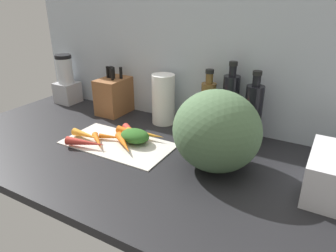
{
  "coord_description": "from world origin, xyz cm",
  "views": [
    {
      "loc": [
        59.44,
        -84.48,
        55.78
      ],
      "look_at": [
        11.48,
        -0.27,
        13.62
      ],
      "focal_mm": 33.01,
      "sensor_mm": 36.0,
      "label": 1
    }
  ],
  "objects_px": {
    "blender_appliance": "(66,82)",
    "bottle_2": "(253,113)",
    "carrot_6": "(112,137)",
    "bottle_1": "(230,105)",
    "bottle_0": "(208,106)",
    "carrot_5": "(124,143)",
    "carrot_2": "(145,134)",
    "paper_towel_roll": "(163,99)",
    "carrot_1": "(133,133)",
    "carrot_4": "(86,143)",
    "knife_block": "(114,95)",
    "carrot_8": "(129,136)",
    "cutting_board": "(118,143)",
    "carrot_3": "(132,133)",
    "carrot_0": "(98,141)",
    "winter_squash": "(216,131)",
    "carrot_7": "(87,135)"
  },
  "relations": [
    {
      "from": "blender_appliance",
      "to": "bottle_2",
      "type": "bearing_deg",
      "value": 0.68
    },
    {
      "from": "carrot_6",
      "to": "bottle_1",
      "type": "relative_size",
      "value": 0.35
    },
    {
      "from": "bottle_0",
      "to": "carrot_5",
      "type": "bearing_deg",
      "value": -123.28
    },
    {
      "from": "carrot_2",
      "to": "paper_towel_roll",
      "type": "height_order",
      "value": "paper_towel_roll"
    },
    {
      "from": "carrot_1",
      "to": "carrot_6",
      "type": "relative_size",
      "value": 1.36
    },
    {
      "from": "carrot_4",
      "to": "knife_block",
      "type": "height_order",
      "value": "knife_block"
    },
    {
      "from": "carrot_4",
      "to": "knife_block",
      "type": "relative_size",
      "value": 0.7
    },
    {
      "from": "carrot_8",
      "to": "knife_block",
      "type": "bearing_deg",
      "value": 137.95
    },
    {
      "from": "carrot_6",
      "to": "carrot_5",
      "type": "bearing_deg",
      "value": -21.18
    },
    {
      "from": "blender_appliance",
      "to": "bottle_0",
      "type": "distance_m",
      "value": 0.81
    },
    {
      "from": "knife_block",
      "to": "blender_appliance",
      "type": "distance_m",
      "value": 0.32
    },
    {
      "from": "cutting_board",
      "to": "blender_appliance",
      "type": "relative_size",
      "value": 1.69
    },
    {
      "from": "carrot_3",
      "to": "carrot_4",
      "type": "bearing_deg",
      "value": -122.06
    },
    {
      "from": "carrot_3",
      "to": "bottle_1",
      "type": "height_order",
      "value": "bottle_1"
    },
    {
      "from": "carrot_6",
      "to": "bottle_2",
      "type": "height_order",
      "value": "bottle_2"
    },
    {
      "from": "carrot_1",
      "to": "carrot_4",
      "type": "height_order",
      "value": "carrot_4"
    },
    {
      "from": "carrot_3",
      "to": "bottle_0",
      "type": "relative_size",
      "value": 0.52
    },
    {
      "from": "carrot_6",
      "to": "bottle_1",
      "type": "height_order",
      "value": "bottle_1"
    },
    {
      "from": "bottle_2",
      "to": "carrot_3",
      "type": "bearing_deg",
      "value": -153.46
    },
    {
      "from": "carrot_0",
      "to": "carrot_2",
      "type": "bearing_deg",
      "value": 46.37
    },
    {
      "from": "carrot_0",
      "to": "knife_block",
      "type": "height_order",
      "value": "knife_block"
    },
    {
      "from": "carrot_2",
      "to": "paper_towel_roll",
      "type": "relative_size",
      "value": 0.73
    },
    {
      "from": "carrot_2",
      "to": "bottle_2",
      "type": "xyz_separation_m",
      "value": [
        0.38,
        0.2,
        0.1
      ]
    },
    {
      "from": "knife_block",
      "to": "paper_towel_roll",
      "type": "xyz_separation_m",
      "value": [
        0.28,
        0.01,
        0.02
      ]
    },
    {
      "from": "paper_towel_roll",
      "to": "knife_block",
      "type": "bearing_deg",
      "value": -178.15
    },
    {
      "from": "carrot_5",
      "to": "carrot_3",
      "type": "bearing_deg",
      "value": 107.02
    },
    {
      "from": "knife_block",
      "to": "cutting_board",
      "type": "bearing_deg",
      "value": -49.73
    },
    {
      "from": "cutting_board",
      "to": "carrot_4",
      "type": "height_order",
      "value": "carrot_4"
    },
    {
      "from": "winter_squash",
      "to": "paper_towel_roll",
      "type": "height_order",
      "value": "winter_squash"
    },
    {
      "from": "cutting_board",
      "to": "carrot_3",
      "type": "distance_m",
      "value": 0.08
    },
    {
      "from": "carrot_8",
      "to": "bottle_2",
      "type": "bearing_deg",
      "value": 29.31
    },
    {
      "from": "carrot_3",
      "to": "winter_squash",
      "type": "height_order",
      "value": "winter_squash"
    },
    {
      "from": "bottle_2",
      "to": "carrot_7",
      "type": "bearing_deg",
      "value": -151.0
    },
    {
      "from": "carrot_3",
      "to": "carrot_5",
      "type": "distance_m",
      "value": 0.1
    },
    {
      "from": "carrot_4",
      "to": "knife_block",
      "type": "xyz_separation_m",
      "value": [
        -0.15,
        0.36,
        0.06
      ]
    },
    {
      "from": "cutting_board",
      "to": "winter_squash",
      "type": "height_order",
      "value": "winter_squash"
    },
    {
      "from": "carrot_4",
      "to": "carrot_6",
      "type": "height_order",
      "value": "carrot_4"
    },
    {
      "from": "carrot_6",
      "to": "bottle_2",
      "type": "bearing_deg",
      "value": 29.46
    },
    {
      "from": "carrot_6",
      "to": "bottle_0",
      "type": "relative_size",
      "value": 0.41
    },
    {
      "from": "winter_squash",
      "to": "bottle_2",
      "type": "bearing_deg",
      "value": 79.31
    },
    {
      "from": "carrot_4",
      "to": "winter_squash",
      "type": "bearing_deg",
      "value": 13.4
    },
    {
      "from": "carrot_0",
      "to": "carrot_7",
      "type": "height_order",
      "value": "carrot_7"
    },
    {
      "from": "carrot_0",
      "to": "carrot_8",
      "type": "xyz_separation_m",
      "value": [
        0.08,
        0.1,
        0.0
      ]
    },
    {
      "from": "carrot_3",
      "to": "carrot_4",
      "type": "xyz_separation_m",
      "value": [
        -0.1,
        -0.16,
        -0.0
      ]
    },
    {
      "from": "carrot_8",
      "to": "winter_squash",
      "type": "bearing_deg",
      "value": -3.2
    },
    {
      "from": "carrot_4",
      "to": "carrot_8",
      "type": "height_order",
      "value": "carrot_4"
    },
    {
      "from": "bottle_0",
      "to": "bottle_1",
      "type": "distance_m",
      "value": 0.1
    },
    {
      "from": "cutting_board",
      "to": "bottle_0",
      "type": "relative_size",
      "value": 1.61
    },
    {
      "from": "carrot_0",
      "to": "bottle_0",
      "type": "relative_size",
      "value": 0.48
    },
    {
      "from": "carrot_8",
      "to": "bottle_1",
      "type": "xyz_separation_m",
      "value": [
        0.33,
        0.25,
        0.11
      ]
    }
  ]
}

